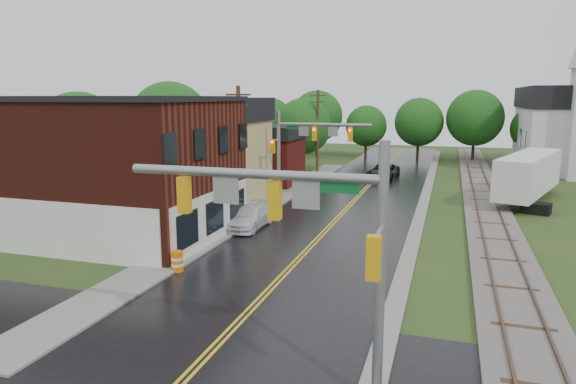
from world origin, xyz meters
The scene contains 21 objects.
main_road centered at (0.00, 30.00, 0.00)m, with size 10.00×90.00×0.02m, color black.
cross_road centered at (0.00, 2.00, 0.00)m, with size 60.00×9.00×0.02m, color black.
curb_right centered at (5.40, 35.00, 0.00)m, with size 0.80×70.00×0.12m, color gray.
sidewalk_left centered at (-6.20, 25.00, 0.00)m, with size 2.40×50.00×0.12m, color gray.
brick_building centered at (-12.48, 15.00, 4.15)m, with size 14.30×10.30×8.30m.
yellow_house centered at (-11.00, 26.00, 3.20)m, with size 8.00×7.00×6.40m, color tan.
darkred_building centered at (-10.00, 35.00, 2.20)m, with size 7.00×6.00×4.40m, color #3F0F0C.
church centered at (20.00, 53.74, 5.83)m, with size 10.40×18.40×20.00m.
railroad centered at (10.00, 35.00, 0.11)m, with size 3.20×80.00×0.30m.
traffic_signal_near centered at (3.47, 2.00, 4.97)m, with size 7.34×0.30×7.20m.
traffic_signal_far centered at (-3.47, 27.00, 4.97)m, with size 7.34×0.43×7.20m.
utility_pole_b centered at (-6.80, 22.00, 4.72)m, with size 1.80×0.28×9.00m.
utility_pole_c centered at (-6.80, 44.00, 4.72)m, with size 1.80×0.28×9.00m.
tree_left_a centered at (-19.85, 21.90, 5.11)m, with size 6.80×6.80×8.67m.
tree_left_b centered at (-17.85, 31.90, 5.72)m, with size 7.60×7.60×9.69m.
tree_left_c centered at (-13.85, 39.90, 4.51)m, with size 6.00×6.00×7.65m.
tree_left_e centered at (-8.85, 45.90, 4.81)m, with size 6.40×6.40×8.16m.
suv_dark centered at (0.80, 41.46, 0.76)m, with size 2.54×5.50×1.53m, color black.
pickup_white centered at (-4.80, 18.81, 0.70)m, with size 1.97×4.84×1.41m, color silver.
semi_trailer centered at (13.24, 33.27, 2.27)m, with size 6.34×12.26×3.81m.
construction_barrel centered at (-5.00, 10.00, 0.50)m, with size 0.56×0.56×1.01m, color #D76709.
Camera 1 is at (7.14, -10.79, 8.25)m, focal length 32.00 mm.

